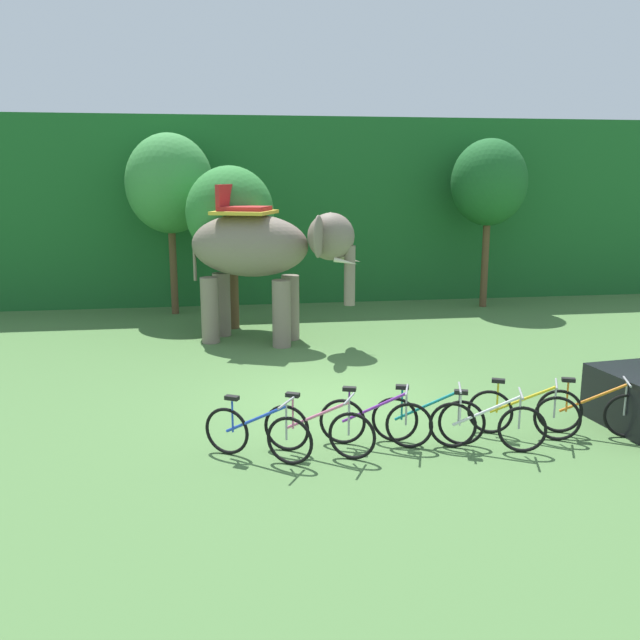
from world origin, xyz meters
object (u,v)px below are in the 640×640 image
Objects in this scene: bike_white at (487,425)px; tree_center_right at (170,184)px; bike_yellow at (523,413)px; elephant at (263,252)px; tree_center at (489,183)px; bike_pink at (318,430)px; bike_orange at (593,412)px; bike_teal at (428,419)px; bike_purple at (375,422)px; tree_far_left at (230,214)px; bike_blue at (257,434)px.

tree_center_right is at bearing 115.00° from bike_white.
elephant is at bearing 117.52° from bike_yellow.
tree_center reaches higher than bike_yellow.
bike_pink is 4.35m from bike_orange.
tree_center_right reaches higher than bike_teal.
bike_white is (-4.23, -10.73, -3.37)m from tree_center.
bike_orange is (2.65, -0.06, 0.00)m from bike_teal.
bike_pink is at bearing -178.29° from bike_orange.
bike_purple is (1.19, -6.81, -1.82)m from elephant.
bike_purple is at bearing -77.22° from tree_far_left.
tree_far_left is at bearing 113.81° from elephant.
bike_teal is 1.54m from bike_yellow.
bike_teal is 0.87m from bike_white.
bike_teal is 2.65m from bike_orange.
bike_purple is 3.46m from bike_orange.
tree_center_right is 13.23m from bike_orange.
bike_teal is at bearing 6.33° from bike_pink.
tree_center is at bearing 57.49° from bike_pink.
tree_far_left reaches higher than bike_yellow.
tree_center_right is 11.70m from bike_purple.
bike_white is at bearing -151.53° from bike_yellow.
tree_center is 11.99m from bike_teal.
tree_far_left is at bearing 111.66° from bike_white.
bike_pink is (-6.72, -10.54, -3.37)m from tree_center.
bike_orange is (4.35, 0.13, 0.00)m from bike_pink.
bike_pink is at bearing -83.26° from tree_far_left.
bike_purple is at bearing -80.05° from elephant.
bike_pink is at bearing -176.09° from bike_yellow.
bike_teal is at bearing -73.65° from elephant.
bike_teal is at bearing -67.75° from tree_center_right.
tree_far_left is 9.10m from bike_pink.
bike_yellow is at bearing -60.97° from tree_center_right.
bike_purple is 0.99× the size of bike_teal.
tree_far_left reaches higher than bike_teal.
tree_far_left is 9.27m from bike_teal.
bike_teal is (-5.02, -10.35, -3.37)m from tree_center.
elephant is at bearing 111.16° from bike_white.
bike_teal is (2.59, 0.21, 0.00)m from bike_blue.
elephant is 8.51m from bike_orange.
bike_pink is at bearing -166.80° from bike_purple.
bike_pink is at bearing -173.67° from bike_teal.
bike_yellow is 1.11m from bike_orange.
tree_center_right is 4.75m from elephant.
bike_teal is (2.00, -6.83, -1.82)m from elephant.
bike_pink is 2.49m from bike_white.
bike_purple is 1.02× the size of bike_orange.
elephant reaches higher than bike_blue.
bike_yellow is at bearing -63.18° from tree_far_left.
elephant is at bearing -66.19° from tree_far_left.
bike_teal and bike_yellow have the same top height.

